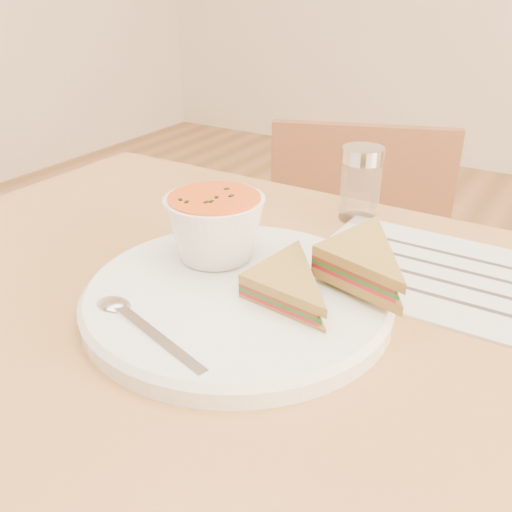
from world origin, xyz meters
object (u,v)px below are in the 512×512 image
Objects in this scene: soup_bowl at (215,231)px; chair_far at (346,348)px; plate at (237,298)px; condiment_shaker at (361,184)px.

chair_far is at bearing 89.13° from soup_bowl.
chair_far is at bearing 96.32° from plate.
chair_far is 7.97× the size of condiment_shaker.
condiment_shaker reaches higher than soup_bowl.
condiment_shaker is at bearing 86.43° from plate.
soup_bowl reaches higher than chair_far.
condiment_shaker is (0.02, 0.27, 0.04)m from plate.
plate is at bearing -37.54° from soup_bowl.
soup_bowl is (-0.01, -0.41, 0.41)m from chair_far.
soup_bowl reaches higher than plate.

